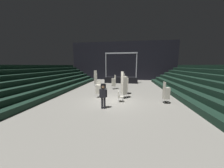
{
  "coord_description": "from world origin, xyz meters",
  "views": [
    {
      "loc": [
        1.28,
        -9.49,
        3.09
      ],
      "look_at": [
        -0.18,
        0.58,
        1.4
      ],
      "focal_mm": 18.01,
      "sensor_mm": 36.0,
      "label": 1
    }
  ],
  "objects_px": {
    "chair_stack_front_left": "(124,85)",
    "chair_stack_mid_left": "(166,93)",
    "loose_chair_near_man": "(120,96)",
    "chair_stack_rear_left": "(126,84)",
    "equipment_road_case": "(102,86)",
    "man_with_tie": "(103,96)",
    "chair_stack_mid_centre": "(98,89)",
    "chair_stack_front_right": "(114,82)",
    "chair_stack_mid_right": "(96,79)",
    "stage_riser": "(121,79)"
  },
  "relations": [
    {
      "from": "chair_stack_front_left",
      "to": "chair_stack_mid_left",
      "type": "height_order",
      "value": "chair_stack_front_left"
    },
    {
      "from": "loose_chair_near_man",
      "to": "chair_stack_rear_left",
      "type": "bearing_deg",
      "value": 162.76
    },
    {
      "from": "chair_stack_mid_left",
      "to": "equipment_road_case",
      "type": "xyz_separation_m",
      "value": [
        -6.54,
        5.15,
        -0.59
      ]
    },
    {
      "from": "man_with_tie",
      "to": "equipment_road_case",
      "type": "xyz_separation_m",
      "value": [
        -1.73,
        6.99,
        -0.65
      ]
    },
    {
      "from": "man_with_tie",
      "to": "chair_stack_mid_centre",
      "type": "height_order",
      "value": "man_with_tie"
    },
    {
      "from": "chair_stack_front_left",
      "to": "loose_chair_near_man",
      "type": "height_order",
      "value": "chair_stack_front_left"
    },
    {
      "from": "chair_stack_mid_centre",
      "to": "chair_stack_front_right",
      "type": "bearing_deg",
      "value": -102.29
    },
    {
      "from": "chair_stack_mid_right",
      "to": "chair_stack_front_left",
      "type": "bearing_deg",
      "value": -63.9
    },
    {
      "from": "chair_stack_front_left",
      "to": "chair_stack_mid_right",
      "type": "relative_size",
      "value": 1.07
    },
    {
      "from": "man_with_tie",
      "to": "chair_stack_mid_right",
      "type": "height_order",
      "value": "chair_stack_mid_right"
    },
    {
      "from": "chair_stack_front_right",
      "to": "equipment_road_case",
      "type": "relative_size",
      "value": 2.09
    },
    {
      "from": "stage_riser",
      "to": "equipment_road_case",
      "type": "distance_m",
      "value": 6.33
    },
    {
      "from": "chair_stack_mid_centre",
      "to": "chair_stack_rear_left",
      "type": "relative_size",
      "value": 0.77
    },
    {
      "from": "chair_stack_mid_left",
      "to": "chair_stack_mid_centre",
      "type": "bearing_deg",
      "value": -104.98
    },
    {
      "from": "chair_stack_front_right",
      "to": "chair_stack_mid_left",
      "type": "xyz_separation_m",
      "value": [
        4.95,
        -5.0,
        -0.04
      ]
    },
    {
      "from": "stage_riser",
      "to": "chair_stack_front_right",
      "type": "relative_size",
      "value": 3.05
    },
    {
      "from": "chair_stack_mid_left",
      "to": "chair_stack_mid_centre",
      "type": "distance_m",
      "value": 5.97
    },
    {
      "from": "loose_chair_near_man",
      "to": "stage_riser",
      "type": "bearing_deg",
      "value": 175.56
    },
    {
      "from": "chair_stack_front_left",
      "to": "man_with_tie",
      "type": "bearing_deg",
      "value": -59.0
    },
    {
      "from": "chair_stack_mid_left",
      "to": "man_with_tie",
      "type": "bearing_deg",
      "value": -75.67
    },
    {
      "from": "chair_stack_mid_right",
      "to": "chair_stack_rear_left",
      "type": "relative_size",
      "value": 1.08
    },
    {
      "from": "chair_stack_mid_centre",
      "to": "chair_stack_front_left",
      "type": "bearing_deg",
      "value": -177.23
    },
    {
      "from": "chair_stack_mid_centre",
      "to": "chair_stack_rear_left",
      "type": "distance_m",
      "value": 3.14
    },
    {
      "from": "chair_stack_mid_centre",
      "to": "equipment_road_case",
      "type": "distance_m",
      "value": 4.36
    },
    {
      "from": "stage_riser",
      "to": "chair_stack_mid_right",
      "type": "height_order",
      "value": "stage_riser"
    },
    {
      "from": "chair_stack_front_left",
      "to": "stage_riser",
      "type": "bearing_deg",
      "value": 152.02
    },
    {
      "from": "chair_stack_mid_left",
      "to": "chair_stack_mid_centre",
      "type": "relative_size",
      "value": 1.05
    },
    {
      "from": "chair_stack_mid_left",
      "to": "loose_chair_near_man",
      "type": "height_order",
      "value": "chair_stack_mid_left"
    },
    {
      "from": "chair_stack_front_left",
      "to": "equipment_road_case",
      "type": "height_order",
      "value": "chair_stack_front_left"
    },
    {
      "from": "man_with_tie",
      "to": "chair_stack_front_right",
      "type": "relative_size",
      "value": 0.91
    },
    {
      "from": "chair_stack_rear_left",
      "to": "chair_stack_mid_centre",
      "type": "bearing_deg",
      "value": -58.8
    },
    {
      "from": "man_with_tie",
      "to": "loose_chair_near_man",
      "type": "distance_m",
      "value": 2.06
    },
    {
      "from": "stage_riser",
      "to": "man_with_tie",
      "type": "height_order",
      "value": "stage_riser"
    },
    {
      "from": "man_with_tie",
      "to": "equipment_road_case",
      "type": "distance_m",
      "value": 7.23
    },
    {
      "from": "stage_riser",
      "to": "chair_stack_mid_centre",
      "type": "xyz_separation_m",
      "value": [
        -1.54,
        -10.21,
        0.24
      ]
    },
    {
      "from": "stage_riser",
      "to": "chair_stack_rear_left",
      "type": "bearing_deg",
      "value": -82.79
    },
    {
      "from": "chair_stack_mid_right",
      "to": "chair_stack_front_right",
      "type": "bearing_deg",
      "value": -38.37
    },
    {
      "from": "chair_stack_mid_left",
      "to": "chair_stack_mid_right",
      "type": "bearing_deg",
      "value": -135.89
    },
    {
      "from": "man_with_tie",
      "to": "loose_chair_near_man",
      "type": "relative_size",
      "value": 1.81
    },
    {
      "from": "stage_riser",
      "to": "chair_stack_rear_left",
      "type": "xyz_separation_m",
      "value": [
        1.07,
        -8.49,
        0.49
      ]
    },
    {
      "from": "loose_chair_near_man",
      "to": "chair_stack_mid_right",
      "type": "bearing_deg",
      "value": -155.68
    },
    {
      "from": "man_with_tie",
      "to": "equipment_road_case",
      "type": "height_order",
      "value": "man_with_tie"
    },
    {
      "from": "chair_stack_front_left",
      "to": "chair_stack_front_right",
      "type": "height_order",
      "value": "chair_stack_front_left"
    },
    {
      "from": "chair_stack_mid_right",
      "to": "chair_stack_rear_left",
      "type": "distance_m",
      "value": 5.88
    },
    {
      "from": "chair_stack_mid_centre",
      "to": "equipment_road_case",
      "type": "bearing_deg",
      "value": -80.78
    },
    {
      "from": "loose_chair_near_man",
      "to": "man_with_tie",
      "type": "bearing_deg",
      "value": -39.2
    },
    {
      "from": "loose_chair_near_man",
      "to": "chair_stack_front_right",
      "type": "bearing_deg",
      "value": -174.41
    },
    {
      "from": "chair_stack_mid_centre",
      "to": "man_with_tie",
      "type": "bearing_deg",
      "value": 112.82
    },
    {
      "from": "chair_stack_mid_centre",
      "to": "loose_chair_near_man",
      "type": "relative_size",
      "value": 1.81
    },
    {
      "from": "chair_stack_mid_right",
      "to": "equipment_road_case",
      "type": "relative_size",
      "value": 2.66
    }
  ]
}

